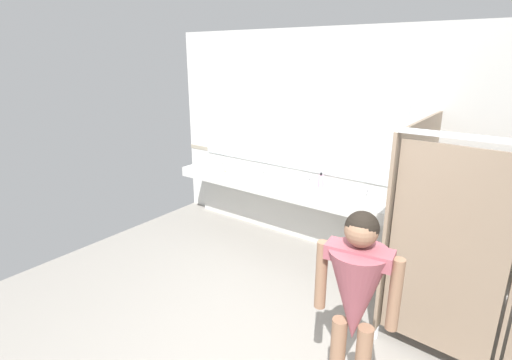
{
  "coord_description": "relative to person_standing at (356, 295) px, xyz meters",
  "views": [
    {
      "loc": [
        1.48,
        -1.95,
        2.55
      ],
      "look_at": [
        -1.12,
        1.55,
        1.15
      ],
      "focal_mm": 27.48,
      "sensor_mm": 36.0,
      "label": 1
    }
  ],
  "objects": [
    {
      "name": "paper_cup",
      "position": [
        -2.96,
        2.05,
        -0.11
      ],
      "size": [
        0.07,
        0.07,
        0.1
      ],
      "primitive_type": "cylinder",
      "color": "beige",
      "rests_on": "vanity_counter"
    },
    {
      "name": "wall_back",
      "position": [
        -0.67,
        2.5,
        0.42
      ],
      "size": [
        6.72,
        0.12,
        2.89
      ],
      "primitive_type": "cube",
      "color": "silver",
      "rests_on": "ground_plane"
    },
    {
      "name": "soap_dispenser",
      "position": [
        -1.46,
        2.31,
        -0.08
      ],
      "size": [
        0.07,
        0.07,
        0.2
      ],
      "color": "#D899B2",
      "rests_on": "vanity_counter"
    },
    {
      "name": "vanity_counter",
      "position": [
        -2.04,
        2.23,
        -0.39
      ],
      "size": [
        3.27,
        0.55,
        0.97
      ],
      "color": "silver",
      "rests_on": "ground_plane"
    },
    {
      "name": "mirror_panel",
      "position": [
        -2.04,
        2.43,
        0.53
      ],
      "size": [
        3.17,
        0.02,
        1.09
      ],
      "primitive_type": "cube",
      "color": "silver",
      "rests_on": "wall_back"
    },
    {
      "name": "person_standing",
      "position": [
        0.0,
        0.0,
        0.0
      ],
      "size": [
        0.57,
        0.45,
        1.62
      ],
      "color": "#8C664C",
      "rests_on": "ground_plane"
    },
    {
      "name": "wall_back_tile_band",
      "position": [
        -0.67,
        2.44,
        0.03
      ],
      "size": [
        6.72,
        0.01,
        0.06
      ],
      "primitive_type": "cube",
      "color": "#9E937F",
      "rests_on": "wall_back"
    }
  ]
}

